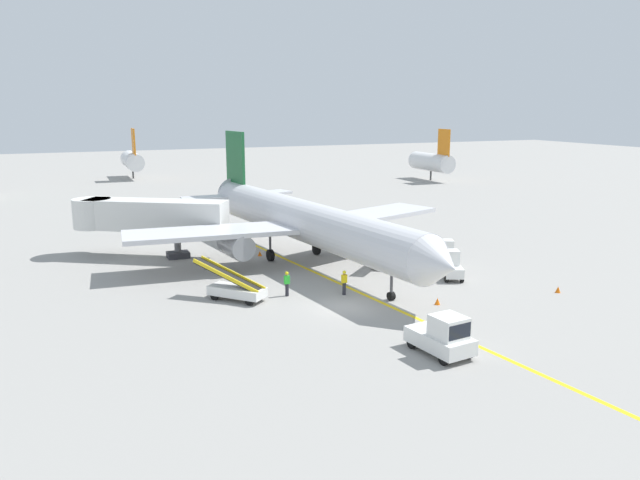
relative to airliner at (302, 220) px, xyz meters
The scene contains 16 objects.
ground_plane 12.61m from the airliner, 98.84° to the right, with size 300.00×300.00×0.00m, color gray.
taxi_line_yellow 7.78m from the airliner, 89.41° to the right, with size 0.30×80.00×0.01m, color yellow.
airliner is the anchor object (origin of this frame).
jet_bridge 13.72m from the airliner, 149.64° to the left, with size 12.20×8.92×4.85m.
pushback_tug 21.08m from the airliner, 91.45° to the right, with size 2.33×3.81×2.20m.
baggage_tug_near_wing 11.90m from the airliner, 31.22° to the right, with size 2.20×2.73×2.10m.
baggage_tug_by_cargo_door 12.58m from the airliner, 47.91° to the right, with size 2.15×2.72×2.10m.
belt_loader_forward_hold 7.17m from the airliner, 34.03° to the right, with size 3.99×4.76×2.59m.
belt_loader_aft_hold 11.38m from the airliner, 134.93° to the right, with size 4.26×4.56×2.59m.
ground_crew_marshaller 9.81m from the airliner, 117.74° to the right, with size 0.36×0.24×1.70m.
ground_crew_wing_walker 10.01m from the airliner, 94.53° to the right, with size 0.36×0.24×1.70m.
safety_cone_nose_left 5.22m from the airliner, 129.80° to the left, with size 0.36×0.36×0.44m, color orange.
safety_cone_nose_right 20.05m from the airliner, 49.17° to the right, with size 0.36×0.36×0.44m, color orange.
safety_cone_wingtip_left 14.81m from the airliner, 74.50° to the right, with size 0.36×0.36×0.44m, color orange.
distant_aircraft_mid_right 66.89m from the airliner, 94.86° to the left, with size 3.00×10.10×8.80m.
distant_aircraft_far_right 59.94m from the airliner, 46.85° to the left, with size 3.00×10.10×8.80m.
Camera 1 is at (-16.13, -33.85, 12.53)m, focal length 34.65 mm.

